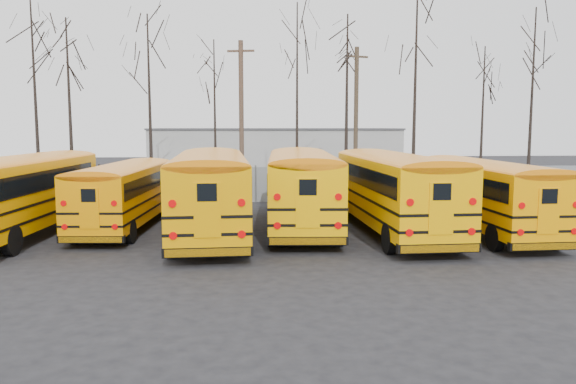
{
  "coord_description": "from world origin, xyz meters",
  "views": [
    {
      "loc": [
        -0.34,
        -19.86,
        4.31
      ],
      "look_at": [
        1.24,
        3.16,
        1.6
      ],
      "focal_mm": 35.0,
      "sensor_mm": 36.0,
      "label": 1
    }
  ],
  "objects": [
    {
      "name": "bus_b",
      "position": [
        -5.59,
        4.08,
        1.65
      ],
      "size": [
        2.93,
        10.2,
        2.82
      ],
      "rotation": [
        0.0,
        0.0,
        -0.06
      ],
      "color": "black",
      "rests_on": "ground"
    },
    {
      "name": "utility_pole_left",
      "position": [
        -0.84,
        15.82,
        4.93
      ],
      "size": [
        1.7,
        0.46,
        9.59
      ],
      "rotation": [
        0.0,
        0.0,
        -0.19
      ],
      "color": "#4C382B",
      "rests_on": "ground"
    },
    {
      "name": "ground",
      "position": [
        0.0,
        0.0,
        0.0
      ],
      "size": [
        120.0,
        120.0,
        0.0
      ],
      "primitive_type": "plane",
      "color": "black",
      "rests_on": "ground"
    },
    {
      "name": "tree_9",
      "position": [
        18.35,
        16.53,
        6.01
      ],
      "size": [
        0.26,
        0.26,
        12.02
      ],
      "primitive_type": "cone",
      "color": "black",
      "rests_on": "ground"
    },
    {
      "name": "tree_7",
      "position": [
        9.69,
        13.95,
        6.28
      ],
      "size": [
        0.26,
        0.26,
        12.56
      ],
      "primitive_type": "cone",
      "color": "black",
      "rests_on": "ground"
    },
    {
      "name": "tree_4",
      "position": [
        -2.5,
        16.02,
        4.84
      ],
      "size": [
        0.26,
        0.26,
        9.67
      ],
      "primitive_type": "cone",
      "color": "black",
      "rests_on": "ground"
    },
    {
      "name": "bus_e",
      "position": [
        5.43,
        2.31,
        1.93
      ],
      "size": [
        3.13,
        11.87,
        3.3
      ],
      "rotation": [
        0.0,
        0.0,
        0.04
      ],
      "color": "black",
      "rests_on": "ground"
    },
    {
      "name": "utility_pole_right",
      "position": [
        6.93,
        18.34,
        4.94
      ],
      "size": [
        1.65,
        0.71,
        9.62
      ],
      "rotation": [
        0.0,
        0.0,
        0.35
      ],
      "color": "#433526",
      "rests_on": "ground"
    },
    {
      "name": "bus_c",
      "position": [
        -1.9,
        2.34,
        1.97
      ],
      "size": [
        3.35,
        12.15,
        3.37
      ],
      "rotation": [
        0.0,
        0.0,
        0.05
      ],
      "color": "black",
      "rests_on": "ground"
    },
    {
      "name": "bus_a",
      "position": [
        -9.24,
        2.84,
        1.89
      ],
      "size": [
        3.39,
        11.7,
        3.23
      ],
      "rotation": [
        0.0,
        0.0,
        -0.06
      ],
      "color": "black",
      "rests_on": "ground"
    },
    {
      "name": "bus_f",
      "position": [
        9.08,
        2.12,
        1.76
      ],
      "size": [
        2.85,
        10.8,
        3.0
      ],
      "rotation": [
        0.0,
        0.0,
        0.04
      ],
      "color": "black",
      "rests_on": "ground"
    },
    {
      "name": "tree_2",
      "position": [
        -11.02,
        14.7,
        5.32
      ],
      "size": [
        0.26,
        0.26,
        10.65
      ],
      "primitive_type": "cone",
      "color": "black",
      "rests_on": "ground"
    },
    {
      "name": "tree_8",
      "position": [
        14.72,
        15.78,
        4.7
      ],
      "size": [
        0.26,
        0.26,
        9.39
      ],
      "primitive_type": "cone",
      "color": "black",
      "rests_on": "ground"
    },
    {
      "name": "tree_3",
      "position": [
        -6.62,
        16.47,
        5.63
      ],
      "size": [
        0.26,
        0.26,
        11.25
      ],
      "primitive_type": "cone",
      "color": "black",
      "rests_on": "ground"
    },
    {
      "name": "tree_1",
      "position": [
        -13.22,
        15.35,
        6.05
      ],
      "size": [
        0.26,
        0.26,
        12.11
      ],
      "primitive_type": "cone",
      "color": "black",
      "rests_on": "ground"
    },
    {
      "name": "fence",
      "position": [
        0.0,
        12.0,
        1.0
      ],
      "size": [
        40.0,
        0.04,
        2.0
      ],
      "primitive_type": "cube",
      "color": "gray",
      "rests_on": "ground"
    },
    {
      "name": "distant_building",
      "position": [
        2.0,
        32.0,
        2.0
      ],
      "size": [
        22.0,
        8.0,
        4.0
      ],
      "primitive_type": "cube",
      "color": "#AAAAA5",
      "rests_on": "ground"
    },
    {
      "name": "tree_5",
      "position": [
        2.62,
        15.19,
        5.91
      ],
      "size": [
        0.26,
        0.26,
        11.82
      ],
      "primitive_type": "cone",
      "color": "black",
      "rests_on": "ground"
    },
    {
      "name": "bus_d",
      "position": [
        1.86,
        3.76,
        1.94
      ],
      "size": [
        3.35,
        11.99,
        3.32
      ],
      "rotation": [
        0.0,
        0.0,
        -0.05
      ],
      "color": "black",
      "rests_on": "ground"
    },
    {
      "name": "tree_6",
      "position": [
        5.94,
        16.39,
        5.69
      ],
      "size": [
        0.26,
        0.26,
        11.39
      ],
      "primitive_type": "cone",
      "color": "black",
      "rests_on": "ground"
    }
  ]
}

